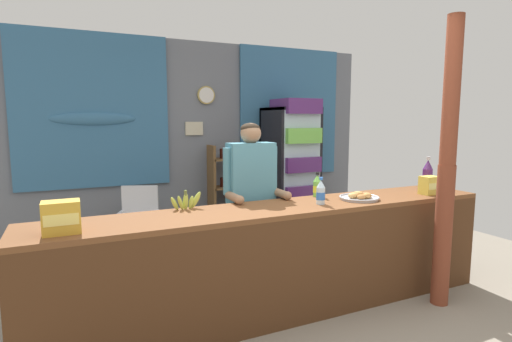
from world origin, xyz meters
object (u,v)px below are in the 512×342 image
Objects in this scene: pastry_tray at (359,197)px; bottle_shelf_rack at (227,190)px; soda_bottle_water at (321,193)px; soda_bottle_lime_soda at (317,186)px; stall_counter at (290,250)px; snack_box_instant_noodle at (429,185)px; snack_box_choco_powder at (61,217)px; drink_fridge at (292,162)px; soda_bottle_grape_soda at (427,176)px; timber_post at (447,171)px; shopkeeper at (251,187)px; banana_bunch at (186,201)px; plastic_lawn_chair at (138,219)px.

bottle_shelf_rack is at bearing 100.21° from pastry_tray.
soda_bottle_water is 1.01× the size of soda_bottle_lime_soda.
snack_box_instant_noodle is (1.53, -0.01, 0.42)m from stall_counter.
pastry_tray is (2.41, 0.06, -0.08)m from snack_box_choco_powder.
drink_fridge is at bearing 59.44° from stall_counter.
stall_counter is 11.68× the size of soda_bottle_grape_soda.
soda_bottle_lime_soda is 1.10m from snack_box_instant_noodle.
timber_post is 0.43m from snack_box_instant_noodle.
pastry_tray reaches higher than stall_counter.
shopkeeper is 0.98m from pastry_tray.
timber_post is 14.19× the size of snack_box_instant_noodle.
shopkeeper is 6.98× the size of soda_bottle_lime_soda.
stall_counter is 22.68× the size of snack_box_instant_noodle.
shopkeeper reaches higher than snack_box_instant_noodle.
soda_bottle_lime_soda is (0.56, -0.25, 0.00)m from shopkeeper.
bottle_shelf_rack is at bearing 76.22° from shopkeeper.
bottle_shelf_rack reaches higher than snack_box_instant_noodle.
timber_post reaches higher than soda_bottle_lime_soda.
banana_bunch is at bearing 179.83° from soda_bottle_lime_soda.
soda_bottle_grape_soda is at bearing 2.98° from snack_box_choco_powder.
soda_bottle_water is at bearing -118.87° from soda_bottle_lime_soda.
stall_counter is 2.11m from plastic_lawn_chair.
snack_box_choco_powder is (-0.75, -1.90, 0.52)m from plastic_lawn_chair.
plastic_lawn_chair is 0.54× the size of shopkeeper.
timber_post reaches higher than bottle_shelf_rack.
soda_bottle_water is 1.32× the size of snack_box_instant_noodle.
shopkeeper is 0.61m from soda_bottle_lime_soda.
soda_bottle_grape_soda is at bearing 5.52° from soda_bottle_water.
soda_bottle_water is at bearing -174.48° from soda_bottle_grape_soda.
plastic_lawn_chair is 3.76× the size of soda_bottle_lime_soda.
drink_fridge reaches higher than plastic_lawn_chair.
soda_bottle_grape_soda is 1.94× the size of snack_box_instant_noodle.
timber_post is at bearing -18.66° from banana_bunch.
shopkeeper is at bearing 96.67° from stall_counter.
soda_bottle_lime_soda is at bearing 8.94° from snack_box_choco_powder.
snack_box_choco_powder is 0.63× the size of pastry_tray.
shopkeeper is at bearing 146.04° from timber_post.
snack_box_instant_noodle is (2.43, -1.92, 0.51)m from plastic_lawn_chair.
shopkeeper is (0.83, -1.32, 0.51)m from plastic_lawn_chair.
banana_bunch is (-2.28, 0.36, -0.03)m from snack_box_instant_noodle.
plastic_lawn_chair is 3.14m from snack_box_instant_noodle.
pastry_tray is at bearing -46.01° from soda_bottle_lime_soda.
soda_bottle_water is (-1.01, 0.41, -0.18)m from timber_post.
drink_fridge reaches higher than soda_bottle_grape_soda.
bottle_shelf_rack is 3.80× the size of soda_bottle_grape_soda.
shopkeeper is at bearing 126.35° from soda_bottle_water.
snack_box_instant_noodle is at bearing -38.38° from plastic_lawn_chair.
plastic_lawn_chair is 4.92× the size of snack_box_instant_noodle.
drink_fridge is at bearing 92.44° from timber_post.
shopkeeper is (-0.07, 0.60, 0.43)m from stall_counter.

